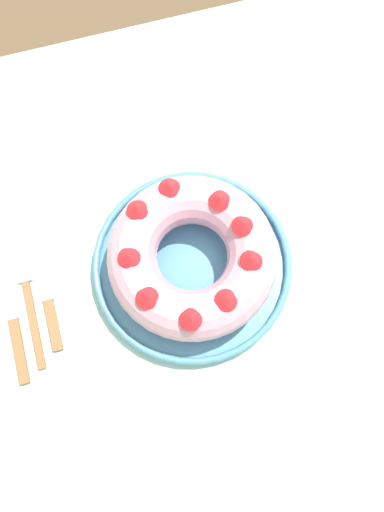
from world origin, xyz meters
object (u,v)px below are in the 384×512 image
bundt_cake (192,256)px  cake_knife (49,302)px  serving_knife (14,322)px  fork (29,298)px  serving_dish (192,264)px

bundt_cake → cake_knife: (-0.25, 0.00, -0.06)m
cake_knife → serving_knife: bearing=-161.2°
bundt_cake → fork: bearing=176.0°
serving_knife → cake_knife: size_ratio=1.24×
serving_dish → cake_knife: bearing=179.1°
serving_dish → serving_knife: 0.31m
serving_knife → serving_dish: bearing=-1.6°
serving_dish → fork: size_ratio=1.61×
serving_dish → serving_knife: serving_dish is taller
serving_knife → cake_knife: (0.06, 0.02, 0.00)m
bundt_cake → serving_knife: 0.32m
fork → serving_knife: (-0.03, -0.03, -0.00)m
bundt_cake → serving_knife: (-0.31, -0.01, -0.06)m
bundt_cake → fork: 0.29m
serving_knife → cake_knife: bearing=11.5°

